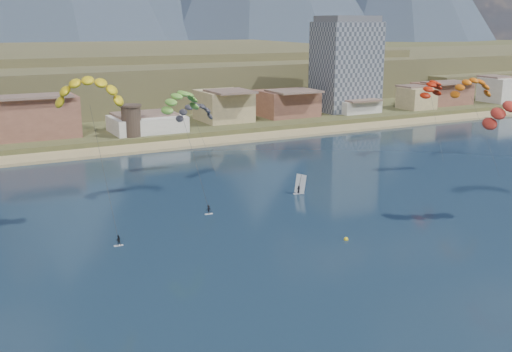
% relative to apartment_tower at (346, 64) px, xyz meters
% --- Properties ---
extents(ground, '(2400.00, 2400.00, 0.00)m').
position_rel_apartment_tower_xyz_m(ground, '(-85.00, -128.00, -17.82)').
color(ground, black).
rests_on(ground, ground).
extents(beach, '(2200.00, 12.00, 0.90)m').
position_rel_apartment_tower_xyz_m(beach, '(-85.00, -22.00, -17.57)').
color(beach, tan).
rests_on(beach, ground).
extents(foothills, '(940.00, 210.00, 18.00)m').
position_rel_apartment_tower_xyz_m(foothills, '(-62.61, 104.47, -8.74)').
color(foothills, brown).
rests_on(foothills, ground).
extents(apartment_tower, '(20.00, 16.00, 32.00)m').
position_rel_apartment_tower_xyz_m(apartment_tower, '(0.00, 0.00, 0.00)').
color(apartment_tower, gray).
rests_on(apartment_tower, ground).
extents(watchtower, '(5.82, 5.82, 8.60)m').
position_rel_apartment_tower_xyz_m(watchtower, '(-80.00, -14.00, -11.45)').
color(watchtower, '#47382D').
rests_on(watchtower, ground).
extents(kitesurfer_yellow, '(11.44, 13.69, 25.38)m').
position_rel_apartment_tower_xyz_m(kitesurfer_yellow, '(-104.93, -79.07, 4.66)').
color(kitesurfer_yellow, silver).
rests_on(kitesurfer_yellow, ground).
extents(kitesurfer_green, '(9.44, 15.95, 21.93)m').
position_rel_apartment_tower_xyz_m(kitesurfer_green, '(-86.30, -69.01, 0.67)').
color(kitesurfer_green, silver).
rests_on(kitesurfer_green, ground).
extents(distant_kite_dark, '(8.96, 5.89, 16.90)m').
position_rel_apartment_tower_xyz_m(distant_kite_dark, '(-76.38, -50.84, -4.01)').
color(distant_kite_dark, '#262626').
rests_on(distant_kite_dark, ground).
extents(distant_kite_orange, '(10.18, 6.90, 22.00)m').
position_rel_apartment_tower_xyz_m(distant_kite_orange, '(-23.69, -78.63, 1.26)').
color(distant_kite_orange, '#262626').
rests_on(distant_kite_orange, ground).
extents(distant_kite_red, '(9.78, 7.59, 20.00)m').
position_rel_apartment_tower_xyz_m(distant_kite_red, '(-19.71, -62.44, -0.75)').
color(distant_kite_red, '#262626').
rests_on(distant_kite_red, ground).
extents(windsurfer, '(2.18, 2.39, 3.73)m').
position_rel_apartment_tower_xyz_m(windsurfer, '(-65.81, -77.29, -16.63)').
color(windsurfer, silver).
rests_on(windsurfer, ground).
extents(buoy, '(0.68, 0.68, 0.68)m').
position_rel_apartment_tower_xyz_m(buoy, '(-72.92, -102.46, -17.70)').
color(buoy, yellow).
rests_on(buoy, ground).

